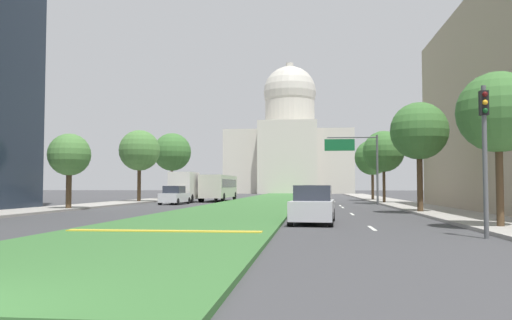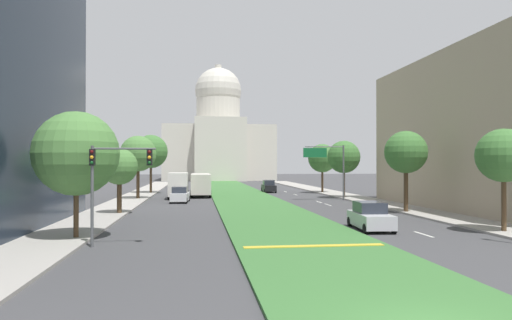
# 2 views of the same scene
# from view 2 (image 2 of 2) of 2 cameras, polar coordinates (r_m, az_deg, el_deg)

# --- Properties ---
(ground_plane) EXTENTS (261.95, 261.95, 0.00)m
(ground_plane) POSITION_cam_2_polar(r_m,az_deg,el_deg) (70.82, -2.46, -3.95)
(ground_plane) COLOR #3D3D3F
(grass_median) EXTENTS (7.91, 107.16, 0.14)m
(grass_median) POSITION_cam_2_polar(r_m,az_deg,el_deg) (64.89, -2.03, -4.21)
(grass_median) COLOR #386B33
(grass_median) RESTS_ON ground_plane
(median_curb_nose) EXTENTS (7.11, 0.50, 0.04)m
(median_curb_nose) POSITION_cam_2_polar(r_m,az_deg,el_deg) (23.97, 7.09, -10.32)
(median_curb_nose) COLOR gold
(median_curb_nose) RESTS_ON grass_median
(lane_dashes_right) EXTENTS (0.16, 47.17, 0.01)m
(lane_dashes_right) POSITION_cam_2_polar(r_m,az_deg,el_deg) (51.91, 8.09, -5.20)
(lane_dashes_right) COLOR silver
(lane_dashes_right) RESTS_ON ground_plane
(sidewalk_left) EXTENTS (4.00, 107.16, 0.15)m
(sidewalk_left) POSITION_cam_2_polar(r_m,az_deg,el_deg) (59.21, -14.81, -4.54)
(sidewalk_left) COLOR #9E9991
(sidewalk_left) RESTS_ON ground_plane
(sidewalk_right) EXTENTS (4.00, 107.16, 0.15)m
(sidewalk_right) POSITION_cam_2_polar(r_m,az_deg,el_deg) (61.84, 11.22, -4.38)
(sidewalk_right) COLOR #9E9991
(sidewalk_right) RESTS_ON ground_plane
(midrise_block_right) EXTENTS (13.11, 28.84, 14.44)m
(midrise_block_right) POSITION_cam_2_polar(r_m,az_deg,el_deg) (48.75, 27.97, 3.04)
(midrise_block_right) COLOR tan
(midrise_block_right) RESTS_ON ground_plane
(capitol_building) EXTENTS (29.33, 25.74, 31.81)m
(capitol_building) POSITION_cam_2_polar(r_m,az_deg,el_deg) (129.49, -4.60, 2.47)
(capitol_building) COLOR beige
(capitol_building) RESTS_ON ground_plane
(traffic_light_near_left) EXTENTS (3.34, 0.35, 5.20)m
(traffic_light_near_left) POSITION_cam_2_polar(r_m,az_deg,el_deg) (25.26, -17.42, -1.51)
(traffic_light_near_left) COLOR #515456
(traffic_light_near_left) RESTS_ON ground_plane
(overhead_guide_sign) EXTENTS (4.96, 0.20, 6.50)m
(overhead_guide_sign) POSITION_cam_2_polar(r_m,az_deg,el_deg) (55.73, 8.88, -0.13)
(overhead_guide_sign) COLOR #515456
(overhead_guide_sign) RESTS_ON ground_plane
(street_tree_left_near) EXTENTS (4.75, 4.75, 7.22)m
(street_tree_left_near) POSITION_cam_2_polar(r_m,az_deg,el_deg) (28.20, -21.00, 0.73)
(street_tree_left_near) COLOR #4C3823
(street_tree_left_near) RESTS_ON ground_plane
(street_tree_right_near) EXTENTS (3.31, 3.31, 6.44)m
(street_tree_right_near) POSITION_cam_2_polar(r_m,az_deg,el_deg) (32.55, 27.88, 0.46)
(street_tree_right_near) COLOR #4C3823
(street_tree_right_near) RESTS_ON ground_plane
(street_tree_left_mid) EXTENTS (3.08, 3.08, 5.60)m
(street_tree_left_mid) POSITION_cam_2_polar(r_m,az_deg,el_deg) (41.20, -16.27, -0.82)
(street_tree_left_mid) COLOR #4C3823
(street_tree_left_mid) RESTS_ON ground_plane
(street_tree_right_mid) EXTENTS (3.69, 3.69, 7.15)m
(street_tree_right_mid) POSITION_cam_2_polar(r_m,az_deg,el_deg) (42.70, 17.74, 0.88)
(street_tree_right_mid) COLOR #4C3823
(street_tree_right_mid) RESTS_ON ground_plane
(street_tree_left_far) EXTENTS (4.31, 4.31, 7.67)m
(street_tree_left_far) POSITION_cam_2_polar(r_m,az_deg,el_deg) (58.03, -14.14, 0.73)
(street_tree_left_far) COLOR #4C3823
(street_tree_left_far) RESTS_ON ground_plane
(street_tree_right_far) EXTENTS (4.05, 4.05, 7.18)m
(street_tree_right_far) POSITION_cam_2_polar(r_m,az_deg,el_deg) (59.36, 10.63, 0.36)
(street_tree_right_far) COLOR #4C3823
(street_tree_right_far) RESTS_ON ground_plane
(street_tree_left_distant) EXTENTS (4.82, 4.82, 8.49)m
(street_tree_left_distant) POSITION_cam_2_polar(r_m,az_deg,el_deg) (69.17, -12.66, 1.00)
(street_tree_left_distant) COLOR #4C3823
(street_tree_left_distant) RESTS_ON ground_plane
(street_tree_right_distant) EXTENTS (4.17, 4.17, 7.22)m
(street_tree_right_distant) POSITION_cam_2_polar(r_m,az_deg,el_deg) (69.48, 8.06, 0.20)
(street_tree_right_distant) COLOR #4C3823
(street_tree_right_distant) RESTS_ON ground_plane
(sedan_lead_stopped) EXTENTS (2.23, 4.66, 1.80)m
(sedan_lead_stopped) POSITION_cam_2_polar(r_m,az_deg,el_deg) (31.48, 13.72, -6.71)
(sedan_lead_stopped) COLOR #BCBCC1
(sedan_lead_stopped) RESTS_ON ground_plane
(sedan_midblock) EXTENTS (2.12, 4.39, 1.76)m
(sedan_midblock) POSITION_cam_2_polar(r_m,az_deg,el_deg) (52.86, -9.21, -4.22)
(sedan_midblock) COLOR silver
(sedan_midblock) RESTS_ON ground_plane
(sedan_distant) EXTENTS (1.86, 4.22, 1.84)m
(sedan_distant) POSITION_cam_2_polar(r_m,az_deg,el_deg) (70.97, 1.55, -3.26)
(sedan_distant) COLOR black
(sedan_distant) RESTS_ON ground_plane
(box_truck_delivery) EXTENTS (2.40, 6.40, 3.20)m
(box_truck_delivery) POSITION_cam_2_polar(r_m,az_deg,el_deg) (58.84, -9.40, -3.01)
(box_truck_delivery) COLOR #BCBCC1
(box_truck_delivery) RESTS_ON ground_plane
(city_bus) EXTENTS (2.62, 11.00, 2.95)m
(city_bus) POSITION_cam_2_polar(r_m,az_deg,el_deg) (63.36, -6.75, -2.75)
(city_bus) COLOR beige
(city_bus) RESTS_ON ground_plane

